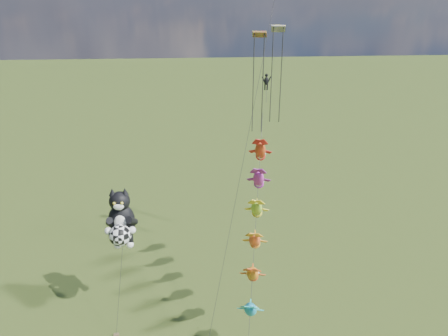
{
  "coord_description": "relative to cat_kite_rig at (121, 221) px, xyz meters",
  "views": [
    {
      "loc": [
        9.38,
        -22.55,
        25.5
      ],
      "look_at": [
        12.03,
        12.11,
        11.02
      ],
      "focal_mm": 35.0,
      "sensor_mm": 36.0,
      "label": 1
    }
  ],
  "objects": [
    {
      "name": "fish_windsock_rig",
      "position": [
        10.25,
        -1.11,
        -0.08
      ],
      "size": [
        3.53,
        15.65,
        15.66
      ],
      "rotation": [
        0.0,
        0.0,
        0.12
      ],
      "color": "brown",
      "rests_on": "ground"
    },
    {
      "name": "parafoil_rig",
      "position": [
        11.94,
        6.65,
        9.64
      ],
      "size": [
        8.25,
        16.09,
        27.23
      ],
      "rotation": [
        0.0,
        0.0,
        -0.36
      ],
      "color": "brown",
      "rests_on": "ground"
    },
    {
      "name": "cat_kite_rig",
      "position": [
        0.0,
        0.0,
        0.0
      ],
      "size": [
        2.45,
        4.14,
        11.57
      ],
      "rotation": [
        0.0,
        0.0,
        -0.27
      ],
      "color": "brown",
      "rests_on": "ground"
    }
  ]
}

